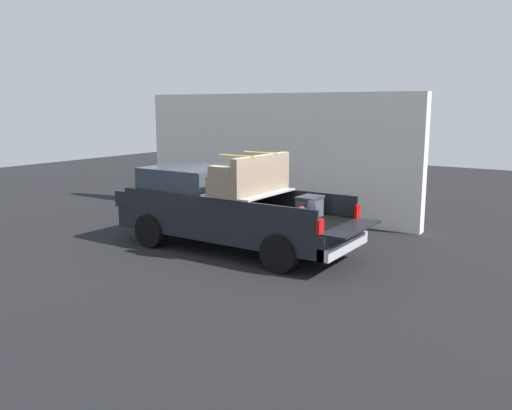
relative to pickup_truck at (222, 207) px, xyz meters
name	(u,v)px	position (x,y,z in m)	size (l,w,h in m)	color
ground_plane	(234,249)	(-0.35, 0.00, -0.95)	(40.00, 40.00, 0.00)	black
pickup_truck	(222,207)	(0.00, 0.00, 0.00)	(6.05, 2.09, 2.23)	black
building_facade	(272,155)	(1.04, -3.91, 0.86)	(9.11, 0.36, 3.61)	silver
trash_can	(220,198)	(2.36, -3.01, -0.45)	(0.60, 0.60, 0.98)	#3F4C66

